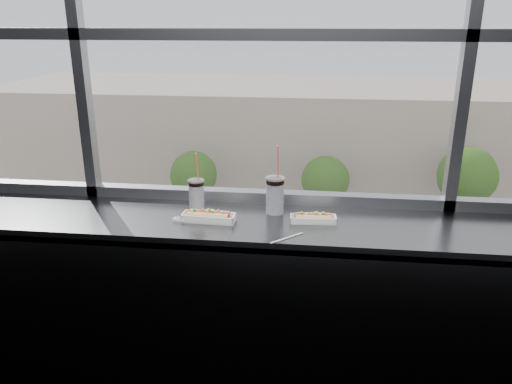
# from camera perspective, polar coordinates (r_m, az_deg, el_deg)

# --- Properties ---
(wall_back_lower) EXTENTS (6.00, 0.00, 6.00)m
(wall_back_lower) POSITION_cam_1_polar(r_m,az_deg,el_deg) (3.05, 0.89, -10.77)
(wall_back_lower) COLOR black
(wall_back_lower) RESTS_ON ground
(counter) EXTENTS (6.00, 0.55, 0.06)m
(counter) POSITION_cam_1_polar(r_m,az_deg,el_deg) (2.58, 0.31, -3.79)
(counter) COLOR slate
(counter) RESTS_ON ground
(counter_fascia) EXTENTS (6.00, 0.04, 1.04)m
(counter_fascia) POSITION_cam_1_polar(r_m,az_deg,el_deg) (2.61, -0.37, -16.57)
(counter_fascia) COLOR slate
(counter_fascia) RESTS_ON ground
(hotdog_tray_left) EXTENTS (0.27, 0.10, 0.07)m
(hotdog_tray_left) POSITION_cam_1_polar(r_m,az_deg,el_deg) (2.55, -5.43, -2.77)
(hotdog_tray_left) COLOR white
(hotdog_tray_left) RESTS_ON counter
(hotdog_tray_right) EXTENTS (0.24, 0.09, 0.06)m
(hotdog_tray_right) POSITION_cam_1_polar(r_m,az_deg,el_deg) (2.54, 6.55, -2.97)
(hotdog_tray_right) COLOR white
(hotdog_tray_right) RESTS_ON counter
(soda_cup_left) EXTENTS (0.09, 0.09, 0.32)m
(soda_cup_left) POSITION_cam_1_polar(r_m,az_deg,el_deg) (2.68, -6.82, -0.17)
(soda_cup_left) COLOR white
(soda_cup_left) RESTS_ON counter
(soda_cup_right) EXTENTS (0.10, 0.10, 0.37)m
(soda_cup_right) POSITION_cam_1_polar(r_m,az_deg,el_deg) (2.62, 2.18, -0.16)
(soda_cup_right) COLOR white
(soda_cup_right) RESTS_ON counter
(loose_straw) EXTENTS (0.15, 0.14, 0.01)m
(loose_straw) POSITION_cam_1_polar(r_m,az_deg,el_deg) (2.35, 3.53, -5.27)
(loose_straw) COLOR white
(loose_straw) RESTS_ON counter
(wrapper) EXTENTS (0.10, 0.07, 0.02)m
(wrapper) POSITION_cam_1_polar(r_m,az_deg,el_deg) (2.57, -8.56, -3.04)
(wrapper) COLOR silver
(wrapper) RESTS_ON counter
(plaza_ground) EXTENTS (120.00, 120.00, 0.00)m
(plaza_ground) POSITION_cam_1_polar(r_m,az_deg,el_deg) (47.95, 6.25, 3.35)
(plaza_ground) COLOR #A49F8E
(plaza_ground) RESTS_ON ground
(street_asphalt) EXTENTS (80.00, 10.00, 0.06)m
(street_asphalt) POSITION_cam_1_polar(r_m,az_deg,el_deg) (26.12, 5.41, -10.77)
(street_asphalt) COLOR black
(street_asphalt) RESTS_ON plaza_ground
(far_sidewalk) EXTENTS (80.00, 6.00, 0.04)m
(far_sidewalk) POSITION_cam_1_polar(r_m,az_deg,el_deg) (33.30, 5.83, -3.90)
(far_sidewalk) COLOR #A49F8E
(far_sidewalk) RESTS_ON plaza_ground
(far_building) EXTENTS (50.00, 14.00, 8.00)m
(far_building) POSITION_cam_1_polar(r_m,az_deg,el_deg) (41.63, 6.33, 6.59)
(far_building) COLOR #BEAC9C
(far_building) RESTS_ON plaza_ground
(car_near_b) EXTENTS (3.05, 6.55, 2.13)m
(car_near_b) POSITION_cam_1_polar(r_m,az_deg,el_deg) (23.92, -16.87, -11.60)
(car_near_b) COLOR black
(car_near_b) RESTS_ON street_asphalt
(car_far_a) EXTENTS (2.95, 6.32, 2.06)m
(car_far_a) POSITION_cam_1_polar(r_m,az_deg,el_deg) (30.71, -11.80, -4.12)
(car_far_a) COLOR black
(car_far_a) RESTS_ON street_asphalt
(car_far_b) EXTENTS (2.74, 6.27, 2.07)m
(car_far_b) POSITION_cam_1_polar(r_m,az_deg,el_deg) (29.32, 11.48, -5.24)
(car_far_b) COLOR #9B0001
(car_far_b) RESTS_ON street_asphalt
(car_near_d) EXTENTS (2.75, 6.30, 2.08)m
(car_near_d) POSITION_cam_1_polar(r_m,az_deg,el_deg) (22.98, 21.76, -13.68)
(car_near_d) COLOR #BABABA
(car_near_d) RESTS_ON street_asphalt
(pedestrian_d) EXTENTS (0.67, 0.89, 2.00)m
(pedestrian_d) POSITION_cam_1_polar(r_m,az_deg,el_deg) (35.17, 22.83, -2.30)
(pedestrian_d) COLOR #66605B
(pedestrian_d) RESTS_ON far_sidewalk
(pedestrian_c) EXTENTS (0.62, 0.82, 1.85)m
(pedestrian_c) POSITION_cam_1_polar(r_m,az_deg,el_deg) (33.26, 15.08, -2.76)
(pedestrian_c) COLOR #66605B
(pedestrian_c) RESTS_ON far_sidewalk
(pedestrian_a) EXTENTS (0.69, 0.92, 2.07)m
(pedestrian_a) POSITION_cam_1_polar(r_m,az_deg,el_deg) (32.86, -4.30, -2.18)
(pedestrian_a) COLOR #66605B
(pedestrian_a) RESTS_ON far_sidewalk
(pedestrian_b) EXTENTS (0.69, 0.92, 2.07)m
(pedestrian_b) POSITION_cam_1_polar(r_m,az_deg,el_deg) (32.59, 3.21, -2.35)
(pedestrian_b) COLOR #66605B
(pedestrian_b) RESTS_ON far_sidewalk
(tree_left) EXTENTS (3.12, 3.12, 4.87)m
(tree_left) POSITION_cam_1_polar(r_m,az_deg,el_deg) (33.09, -7.15, 1.96)
(tree_left) COLOR #47382B
(tree_left) RESTS_ON far_sidewalk
(tree_center) EXTENTS (3.10, 3.10, 4.84)m
(tree_center) POSITION_cam_1_polar(r_m,az_deg,el_deg) (32.17, 7.93, 1.37)
(tree_center) COLOR #47382B
(tree_center) RESTS_ON far_sidewalk
(tree_right) EXTENTS (3.64, 3.64, 5.68)m
(tree_right) POSITION_cam_1_polar(r_m,az_deg,el_deg) (33.35, 22.98, 1.67)
(tree_right) COLOR #47382B
(tree_right) RESTS_ON far_sidewalk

